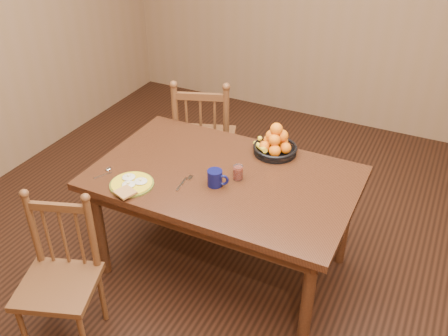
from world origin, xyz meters
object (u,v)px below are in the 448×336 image
at_px(dining_table, 224,186).
at_px(chair_near, 60,278).
at_px(fruit_bowl, 275,144).
at_px(coffee_mug, 216,178).
at_px(chair_far, 204,139).
at_px(breakfast_plate, 131,184).

relative_size(dining_table, chair_near, 1.77).
xyz_separation_m(dining_table, fruit_bowl, (0.18, 0.38, 0.15)).
bearing_deg(coffee_mug, chair_near, -125.81).
distance_m(dining_table, chair_far, 0.92).
relative_size(chair_far, breakfast_plate, 3.38).
xyz_separation_m(chair_far, chair_near, (-0.03, -1.64, -0.06)).
bearing_deg(fruit_bowl, breakfast_plate, -130.50).
relative_size(chair_near, fruit_bowl, 3.11).
bearing_deg(coffee_mug, fruit_bowl, 70.50).
height_order(dining_table, chair_near, chair_near).
bearing_deg(chair_near, breakfast_plate, 58.01).
xyz_separation_m(chair_far, coffee_mug, (0.54, -0.85, 0.31)).
distance_m(chair_near, coffee_mug, 1.04).
distance_m(dining_table, chair_near, 1.09).
bearing_deg(coffee_mug, chair_far, 122.25).
xyz_separation_m(chair_near, coffee_mug, (0.57, 0.79, 0.36)).
xyz_separation_m(dining_table, chair_near, (-0.56, -0.91, -0.23)).
relative_size(chair_near, coffee_mug, 6.78).
relative_size(dining_table, breakfast_plate, 5.31).
relative_size(dining_table, chair_far, 1.57).
xyz_separation_m(chair_far, breakfast_plate, (0.09, -1.08, 0.27)).
bearing_deg(breakfast_plate, dining_table, 38.22).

